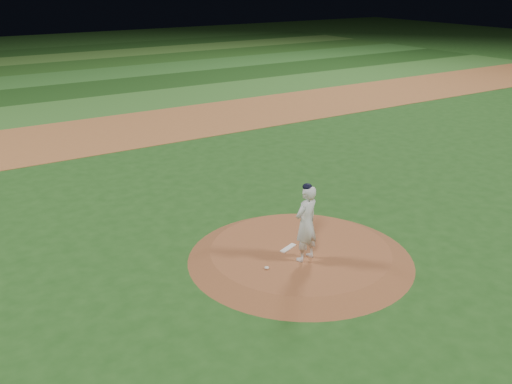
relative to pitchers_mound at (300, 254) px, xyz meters
name	(u,v)px	position (x,y,z in m)	size (l,w,h in m)	color
ground	(300,258)	(0.00, 0.00, -0.12)	(120.00, 120.00, 0.00)	#204D19
infield_dirt_band	(108,133)	(0.00, 14.00, -0.12)	(70.00, 6.00, 0.02)	#A56233
outfield_stripe_0	(72,109)	(0.00, 19.50, -0.12)	(70.00, 5.00, 0.02)	#346D27
outfield_stripe_1	(48,93)	(0.00, 24.50, -0.12)	(70.00, 5.00, 0.02)	#194014
outfield_stripe_2	(28,80)	(0.00, 29.50, -0.12)	(70.00, 5.00, 0.02)	#2D6826
outfield_stripe_3	(13,70)	(0.00, 34.50, -0.12)	(70.00, 5.00, 0.02)	#224F19
outfield_stripe_4	(0,62)	(0.00, 39.50, -0.12)	(70.00, 5.00, 0.02)	#407229
pitchers_mound	(300,254)	(0.00, 0.00, 0.00)	(5.50, 5.50, 0.25)	brown
pitching_rubber	(288,248)	(-0.23, 0.19, 0.14)	(0.53, 0.13, 0.03)	white
rosin_bag	(267,268)	(-1.24, -0.38, 0.15)	(0.10, 0.10, 0.06)	white
pitcher_on_mound	(306,223)	(-0.21, -0.47, 1.06)	(0.75, 0.58, 1.90)	silver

